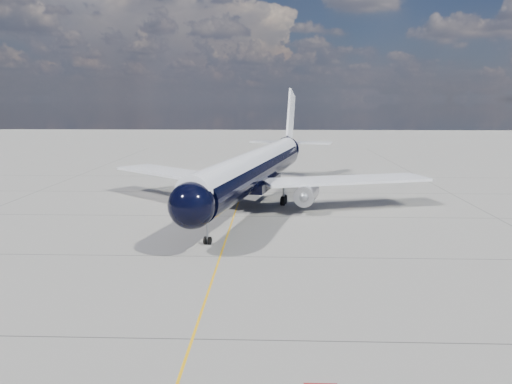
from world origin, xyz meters
TOP-DOWN VIEW (x-y plane):
  - ground at (0.00, 30.00)m, footprint 320.00×320.00m
  - taxiway_centerline at (0.00, 25.00)m, footprint 0.16×160.00m
  - main_airliner at (2.52, 32.23)m, footprint 42.06×51.90m

SIDE VIEW (x-z plane):
  - ground at x=0.00m, z-range 0.00..0.00m
  - taxiway_centerline at x=0.00m, z-range 0.00..0.01m
  - main_airliner at x=2.52m, z-range -2.87..12.26m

